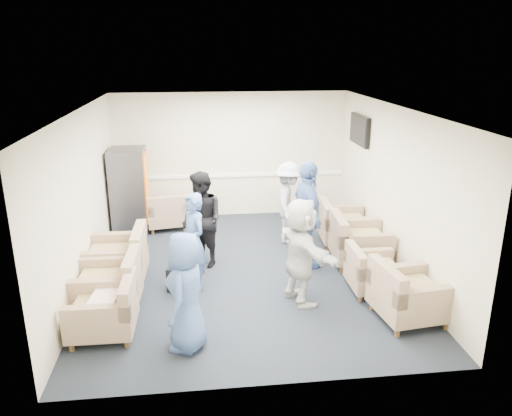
{
  "coord_description": "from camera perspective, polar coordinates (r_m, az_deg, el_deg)",
  "views": [
    {
      "loc": [
        -0.71,
        -7.64,
        3.61
      ],
      "look_at": [
        0.21,
        0.2,
        1.04
      ],
      "focal_mm": 35.0,
      "sensor_mm": 36.0,
      "label": 1
    }
  ],
  "objects": [
    {
      "name": "armchair_corner",
      "position": [
        10.45,
        -10.2,
        -0.61
      ],
      "size": [
        0.93,
        0.93,
        0.64
      ],
      "rotation": [
        0.0,
        0.0,
        3.32
      ],
      "color": "#90755D",
      "rests_on": "floor"
    },
    {
      "name": "vending_machine",
      "position": [
        10.24,
        -14.21,
        1.87
      ],
      "size": [
        0.7,
        0.81,
        1.71
      ],
      "color": "#4E4D55",
      "rests_on": "floor"
    },
    {
      "name": "floor",
      "position": [
        8.47,
        -1.26,
        -7.18
      ],
      "size": [
        6.0,
        6.0,
        0.0
      ],
      "primitive_type": "plane",
      "color": "black",
      "rests_on": "ground"
    },
    {
      "name": "person_back_left",
      "position": [
        8.46,
        -6.18,
        -1.35
      ],
      "size": [
        0.96,
        1.01,
        1.64
      ],
      "primitive_type": "imported",
      "rotation": [
        0.0,
        0.0,
        -0.96
      ],
      "color": "black",
      "rests_on": "floor"
    },
    {
      "name": "right_wall",
      "position": [
        8.59,
        15.53,
        2.1
      ],
      "size": [
        0.02,
        6.0,
        2.7
      ],
      "primitive_type": "cube",
      "color": "beige",
      "rests_on": "floor"
    },
    {
      "name": "armchair_right_near",
      "position": [
        7.21,
        16.73,
        -9.65
      ],
      "size": [
        0.99,
        0.99,
        0.71
      ],
      "rotation": [
        0.0,
        0.0,
        1.7
      ],
      "color": "#90755D",
      "rests_on": "floor"
    },
    {
      "name": "ceiling",
      "position": [
        7.72,
        -1.4,
        11.26
      ],
      "size": [
        6.0,
        6.0,
        0.0
      ],
      "primitive_type": "plane",
      "rotation": [
        3.14,
        0.0,
        0.0
      ],
      "color": "silver",
      "rests_on": "back_wall"
    },
    {
      "name": "armchair_right_midfar",
      "position": [
        8.79,
        11.37,
        -3.97
      ],
      "size": [
        0.99,
        0.99,
        0.74
      ],
      "rotation": [
        0.0,
        0.0,
        1.5
      ],
      "color": "#90755D",
      "rests_on": "floor"
    },
    {
      "name": "person_front_right",
      "position": [
        7.23,
        5.15,
        -4.95
      ],
      "size": [
        0.88,
        1.55,
        1.59
      ],
      "primitive_type": "imported",
      "rotation": [
        0.0,
        0.0,
        1.87
      ],
      "color": "silver",
      "rests_on": "floor"
    },
    {
      "name": "pillow",
      "position": [
        6.79,
        -16.87,
        -10.02
      ],
      "size": [
        0.38,
        0.48,
        0.13
      ],
      "primitive_type": "cube",
      "rotation": [
        0.0,
        0.0,
        -1.68
      ],
      "color": "white",
      "rests_on": "armchair_left_near"
    },
    {
      "name": "left_wall",
      "position": [
        8.16,
        -19.09,
        0.94
      ],
      "size": [
        0.02,
        6.0,
        2.7
      ],
      "primitive_type": "cube",
      "color": "beige",
      "rests_on": "floor"
    },
    {
      "name": "front_wall",
      "position": [
        5.21,
        1.85,
        -7.69
      ],
      "size": [
        5.0,
        0.02,
        2.7
      ],
      "primitive_type": "cube",
      "color": "beige",
      "rests_on": "floor"
    },
    {
      "name": "armchair_right_midnear",
      "position": [
        7.88,
        13.05,
        -7.24
      ],
      "size": [
        0.77,
        0.77,
        0.61
      ],
      "rotation": [
        0.0,
        0.0,
        1.57
      ],
      "color": "#90755D",
      "rests_on": "floor"
    },
    {
      "name": "person_front_left",
      "position": [
        6.21,
        -7.99,
        -9.47
      ],
      "size": [
        0.67,
        0.85,
        1.52
      ],
      "primitive_type": "imported",
      "rotation": [
        0.0,
        0.0,
        -1.86
      ],
      "color": "#4463A3",
      "rests_on": "floor"
    },
    {
      "name": "armchair_right_far",
      "position": [
        9.61,
        9.68,
        -2.06
      ],
      "size": [
        0.94,
        0.94,
        0.7
      ],
      "rotation": [
        0.0,
        0.0,
        1.5
      ],
      "color": "#90755D",
      "rests_on": "floor"
    },
    {
      "name": "person_mid_right",
      "position": [
        8.38,
        5.89,
        -0.83
      ],
      "size": [
        0.58,
        1.12,
        1.83
      ],
      "primitive_type": "imported",
      "rotation": [
        0.0,
        0.0,
        1.7
      ],
      "color": "#4463A3",
      "rests_on": "floor"
    },
    {
      "name": "armchair_left_near",
      "position": [
        6.87,
        -16.67,
        -11.3
      ],
      "size": [
        0.84,
        0.84,
        0.66
      ],
      "rotation": [
        0.0,
        0.0,
        -1.58
      ],
      "color": "#90755D",
      "rests_on": "floor"
    },
    {
      "name": "tv",
      "position": [
        10.07,
        11.74,
        8.73
      ],
      "size": [
        0.1,
        1.0,
        0.58
      ],
      "color": "black",
      "rests_on": "right_wall"
    },
    {
      "name": "person_back_right",
      "position": [
        9.45,
        3.78,
        0.59
      ],
      "size": [
        0.78,
        1.11,
        1.57
      ],
      "primitive_type": "imported",
      "rotation": [
        0.0,
        0.0,
        1.36
      ],
      "color": "silver",
      "rests_on": "floor"
    },
    {
      "name": "chair_rail",
      "position": [
        10.98,
        -2.8,
        3.72
      ],
      "size": [
        4.98,
        0.04,
        0.06
      ],
      "primitive_type": "cube",
      "color": "white",
      "rests_on": "back_wall"
    },
    {
      "name": "backpack",
      "position": [
        7.8,
        -9.07,
        -7.82
      ],
      "size": [
        0.32,
        0.27,
        0.46
      ],
      "rotation": [
        0.0,
        0.0,
        -0.36
      ],
      "color": "black",
      "rests_on": "floor"
    },
    {
      "name": "armchair_left_mid",
      "position": [
        7.43,
        -16.23,
        -8.66
      ],
      "size": [
        0.93,
        0.93,
        0.72
      ],
      "rotation": [
        0.0,
        0.0,
        -1.6
      ],
      "color": "#90755D",
      "rests_on": "floor"
    },
    {
      "name": "back_wall",
      "position": [
        10.9,
        -2.84,
        6.04
      ],
      "size": [
        5.0,
        0.02,
        2.7
      ],
      "primitive_type": "cube",
      "color": "beige",
      "rests_on": "floor"
    },
    {
      "name": "armchair_left_far",
      "position": [
        8.23,
        -15.37,
        -5.76
      ],
      "size": [
        0.96,
        0.96,
        0.76
      ],
      "rotation": [
        0.0,
        0.0,
        -1.59
      ],
      "color": "#90755D",
      "rests_on": "floor"
    },
    {
      "name": "person_mid_left",
      "position": [
        7.67,
        -7.16,
        -3.89
      ],
      "size": [
        0.57,
        0.66,
        1.53
      ],
      "primitive_type": "imported",
      "rotation": [
        0.0,
        0.0,
        -1.14
      ],
      "color": "#4463A3",
      "rests_on": "floor"
    }
  ]
}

